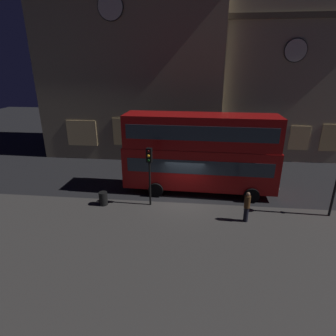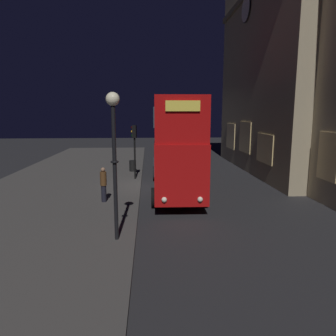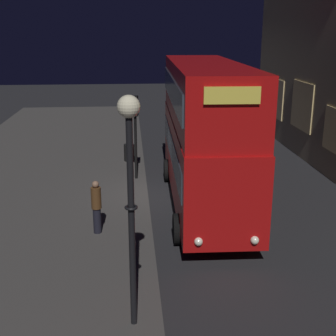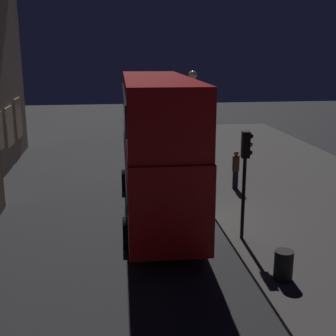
{
  "view_description": "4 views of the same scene",
  "coord_description": "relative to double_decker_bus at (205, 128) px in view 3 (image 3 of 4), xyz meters",
  "views": [
    {
      "loc": [
        0.66,
        -16.02,
        8.17
      ],
      "look_at": [
        -1.03,
        -0.19,
        2.24
      ],
      "focal_mm": 29.15,
      "sensor_mm": 36.0,
      "label": 1
    },
    {
      "loc": [
        19.05,
        -0.2,
        4.55
      ],
      "look_at": [
        0.56,
        0.97,
        1.3
      ],
      "focal_mm": 33.34,
      "sensor_mm": 36.0,
      "label": 2
    },
    {
      "loc": [
        17.26,
        -1.33,
        6.45
      ],
      "look_at": [
        0.14,
        0.1,
        1.22
      ],
      "focal_mm": 48.67,
      "sensor_mm": 36.0,
      "label": 3
    },
    {
      "loc": [
        -15.68,
        3.22,
        6.23
      ],
      "look_at": [
        0.61,
        1.02,
        1.97
      ],
      "focal_mm": 48.11,
      "sensor_mm": 36.0,
      "label": 4
    }
  ],
  "objects": [
    {
      "name": "ground_plane",
      "position": [
        -0.92,
        -1.39,
        -2.98
      ],
      "size": [
        80.0,
        80.0,
        0.0
      ],
      "primitive_type": "plane",
      "color": "#232326"
    },
    {
      "name": "sidewalk_slab",
      "position": [
        -0.92,
        -6.93,
        -2.92
      ],
      "size": [
        44.0,
        9.67,
        0.12
      ],
      "primitive_type": "cube",
      "color": "#423F3D",
      "rests_on": "ground"
    },
    {
      "name": "double_decker_bus",
      "position": [
        0.0,
        0.0,
        0.0
      ],
      "size": [
        10.24,
        2.97,
        5.33
      ],
      "rotation": [
        0.0,
        0.0,
        -0.03
      ],
      "color": "#B20F0F",
      "rests_on": "ground"
    },
    {
      "name": "traffic_light_near_kerb",
      "position": [
        -2.95,
        -2.54,
        -0.22
      ],
      "size": [
        0.35,
        0.38,
        3.65
      ],
      "rotation": [
        0.0,
        0.0,
        -0.15
      ],
      "color": "black",
      "rests_on": "sidewalk_slab"
    },
    {
      "name": "street_lamp",
      "position": [
        7.51,
        -2.76,
        0.79
      ],
      "size": [
        0.46,
        0.46,
        5.13
      ],
      "color": "black",
      "rests_on": "sidewalk_slab"
    },
    {
      "name": "pedestrian",
      "position": [
        2.62,
        -3.88,
        -1.94
      ],
      "size": [
        0.32,
        0.32,
        1.77
      ],
      "rotation": [
        0.0,
        0.0,
        1.89
      ],
      "color": "black",
      "rests_on": "sidewalk_slab"
    },
    {
      "name": "litter_bin",
      "position": [
        -5.83,
        -2.83,
        -2.44
      ],
      "size": [
        0.52,
        0.52,
        0.84
      ],
      "primitive_type": "cylinder",
      "color": "black",
      "rests_on": "sidewalk_slab"
    }
  ]
}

